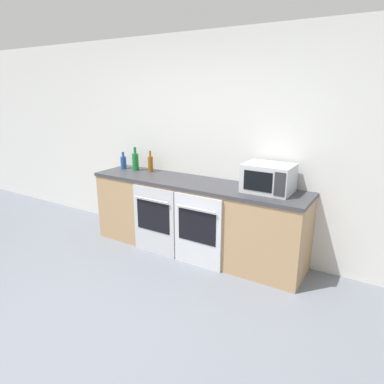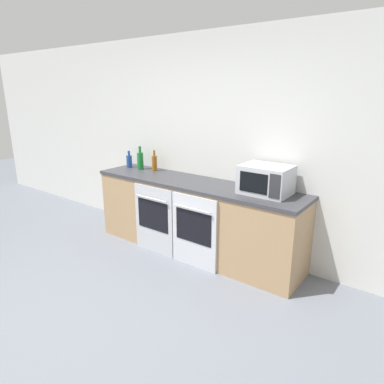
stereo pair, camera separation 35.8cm
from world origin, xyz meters
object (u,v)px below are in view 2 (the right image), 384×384
Objects in this scene: bottle_amber at (154,163)px; oven_right at (194,231)px; bottle_green at (140,160)px; bottle_blue at (129,161)px; oven_left at (154,219)px; microwave at (266,180)px.

oven_right is at bearing -24.53° from bottle_amber.
bottle_green reaches higher than bottle_blue.
oven_right is 3.02× the size of bottle_amber.
oven_right is at bearing -15.53° from bottle_blue.
microwave reaches higher than oven_left.
oven_left is 3.59× the size of bottle_blue.
oven_right is 1.59m from bottle_blue.
oven_right is 0.97m from microwave.
oven_left is at bearing -33.90° from bottle_green.
bottle_blue is (-1.43, 0.40, 0.56)m from oven_right.
microwave reaches higher than oven_right.
bottle_green is (-0.61, 0.41, 0.60)m from oven_left.
microwave is at bearing -0.67° from bottle_blue.
bottle_green is (-1.22, 0.41, 0.60)m from oven_right.
bottle_amber is (0.42, 0.06, 0.02)m from bottle_blue.
oven_right is at bearing -18.50° from bottle_green.
microwave is at bearing 16.41° from oven_left.
oven_left is 1.07m from bottle_blue.
microwave is (0.65, 0.37, 0.62)m from oven_right.
oven_right is 2.66× the size of bottle_green.
oven_left is 2.66× the size of bottle_green.
microwave is 1.87m from bottle_green.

